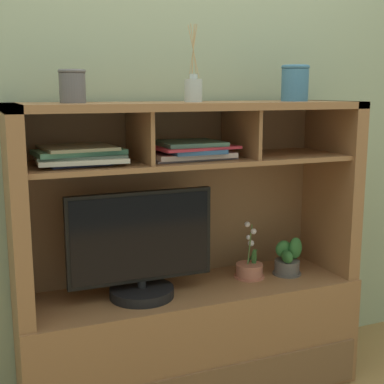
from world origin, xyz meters
The scene contains 10 objects.
back_wall centered at (0.00, 0.25, 1.40)m, with size 6.00×0.02×2.80m, color #9AA989.
media_console centered at (0.00, 0.01, 0.41)m, with size 1.47×0.47×1.29m.
tv_monitor centered at (-0.24, -0.03, 0.68)m, with size 0.60×0.27×0.44m.
potted_orchid centered at (0.29, 0.01, 0.53)m, with size 0.14×0.14×0.26m.
potted_fern centered at (0.47, -0.02, 0.56)m, with size 0.14×0.13×0.17m.
magazine_stack_left centered at (-0.47, -0.01, 1.09)m, with size 0.35×0.29×0.07m.
magazine_stack_centre centered at (-0.01, -0.01, 1.09)m, with size 0.37×0.30×0.07m.
diffuser_bottle centered at (0.00, -0.01, 1.34)m, with size 0.07×0.07×0.30m.
ceramic_vase centered at (-0.48, 0.01, 1.35)m, with size 0.10×0.10×0.12m.
accent_vase centered at (0.48, -0.02, 1.36)m, with size 0.12×0.12×0.16m.
Camera 1 is at (-0.84, -2.03, 1.33)m, focal length 49.77 mm.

